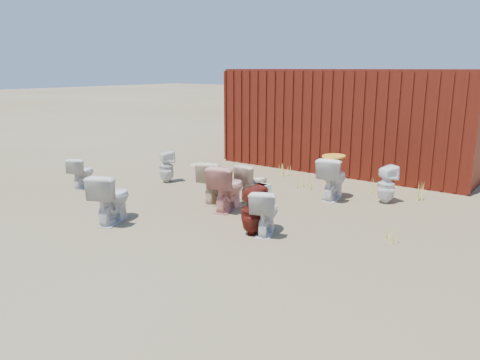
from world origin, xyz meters
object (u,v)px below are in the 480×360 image
Objects in this scene: toilet_front_maroon at (252,211)px; shipping_container at (352,119)px; toilet_front_a at (82,172)px; toilet_back_yellowlid at (333,178)px; toilet_front_pink at (228,187)px; toilet_back_beige_left at (215,181)px; toilet_front_e at (265,211)px; toilet_back_beige_right at (253,182)px; toilet_front_c at (111,198)px; loose_tank at (257,192)px; toilet_back_a at (166,167)px; toilet_back_e at (386,184)px.

shipping_container is at bearing -61.61° from toilet_front_maroon.
toilet_front_a is 5.10m from toilet_back_yellowlid.
toilet_back_yellowlid is at bearing -72.51° from toilet_front_maroon.
toilet_front_maroon is (1.08, -0.78, -0.03)m from toilet_front_pink.
toilet_front_maroon is 1.89m from toilet_back_beige_left.
toilet_front_e is 1.00× the size of toilet_back_beige_right.
toilet_back_yellowlid is (0.08, 2.52, 0.03)m from toilet_front_maroon.
toilet_front_c is (-1.08, -1.64, 0.00)m from toilet_front_pink.
toilet_front_a is at bearing 18.34° from toilet_back_yellowlid.
toilet_front_c is 4.05m from toilet_back_yellowlid.
toilet_front_pink is at bearing 166.26° from toilet_front_a.
toilet_back_a is at bearing -175.99° from loose_tank.
toilet_back_e is (1.86, -2.62, -0.85)m from shipping_container.
toilet_front_maroon is at bearing 178.87° from toilet_front_c.
toilet_back_a is at bearing 6.55° from toilet_back_yellowlid.
toilet_back_a reaches higher than toilet_front_e.
toilet_front_maroon is (2.15, 0.86, -0.03)m from toilet_front_c.
loose_tank is at bearing -139.81° from toilet_front_c.
toilet_front_e is (0.98, -5.29, -0.85)m from shipping_container.
toilet_front_e is at bearing 101.01° from toilet_back_e.
toilet_front_pink is at bearing -16.49° from toilet_front_maroon.
toilet_front_pink is 1.33m from toilet_front_maroon.
toilet_back_beige_right is (0.48, 0.54, -0.05)m from toilet_back_beige_left.
toilet_back_beige_right is 0.85× the size of toilet_back_yellowlid.
toilet_back_a is 3.60m from toilet_back_yellowlid.
toilet_front_maroon is 1.49× the size of loose_tank.
toilet_front_pink is 1.17× the size of toilet_back_beige_right.
toilet_front_maroon is (4.46, -0.21, 0.05)m from toilet_front_a.
toilet_back_yellowlid is (-0.04, 2.35, 0.06)m from toilet_front_e.
toilet_front_maroon is at bearing 99.77° from toilet_back_e.
loose_tank is at bearing 161.54° from toilet_back_beige_right.
toilet_front_a is at bearing 27.24° from toilet_back_beige_right.
toilet_front_maroon is at bearing 154.06° from toilet_front_a.
toilet_front_a is 3.44m from toilet_front_pink.
toilet_front_c is 1.17× the size of toilet_back_a.
toilet_front_pink is 1.09× the size of toilet_front_maroon.
toilet_front_c is (-1.29, -6.32, -0.79)m from shipping_container.
toilet_front_c reaches higher than toilet_front_maroon.
toilet_front_e is 1.38× the size of loose_tank.
shipping_container is 5.59m from toilet_front_maroon.
toilet_back_beige_left reaches higher than toilet_front_e.
shipping_container is 7.40× the size of toilet_front_pink.
toilet_back_beige_right is at bearing 60.15° from toilet_back_e.
shipping_container is 5.45m from toilet_front_e.
toilet_front_pink is at bearing 73.95° from toilet_back_e.
toilet_front_maroon is at bearing -177.20° from toilet_back_a.
shipping_container reaches higher than toilet_back_yellowlid.
toilet_back_a is at bearing -151.34° from toilet_front_a.
toilet_back_yellowlid is 1.62× the size of loose_tank.
toilet_front_maroon is at bearing -52.28° from loose_tank.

